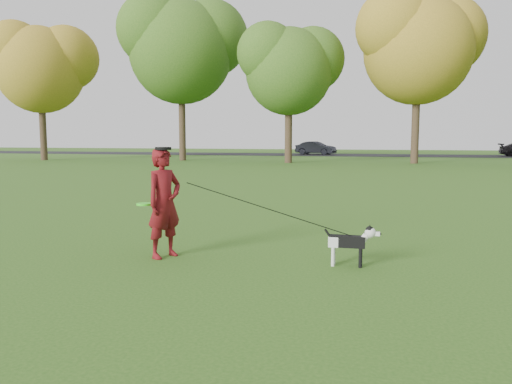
# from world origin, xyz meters

# --- Properties ---
(ground) EXTENTS (120.00, 120.00, 0.00)m
(ground) POSITION_xyz_m (0.00, 0.00, 0.00)
(ground) COLOR #285116
(ground) RESTS_ON ground
(road) EXTENTS (120.00, 7.00, 0.02)m
(road) POSITION_xyz_m (0.00, 40.00, 0.01)
(road) COLOR black
(road) RESTS_ON ground
(man) EXTENTS (0.59, 0.68, 1.57)m
(man) POSITION_xyz_m (-1.37, -0.37, 0.79)
(man) COLOR #600E0D
(man) RESTS_ON ground
(dog) EXTENTS (0.75, 0.15, 0.57)m
(dog) POSITION_xyz_m (1.26, -0.27, 0.35)
(dog) COLOR black
(dog) RESTS_ON ground
(car_mid) EXTENTS (3.94, 2.22, 1.23)m
(car_mid) POSITION_xyz_m (-3.87, 40.00, 0.63)
(car_mid) COLOR black
(car_mid) RESTS_ON road
(man_held_items) EXTENTS (3.15, 0.27, 1.20)m
(man_held_items) POSITION_xyz_m (0.16, -0.35, 0.74)
(man_held_items) COLOR #39F81F
(man_held_items) RESTS_ON ground
(tree_row) EXTENTS (51.74, 8.86, 12.01)m
(tree_row) POSITION_xyz_m (-1.43, 26.07, 7.41)
(tree_row) COLOR #38281C
(tree_row) RESTS_ON ground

